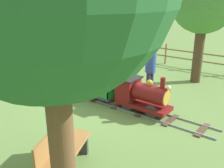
# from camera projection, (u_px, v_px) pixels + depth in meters

# --- Properties ---
(ground_plane) EXTENTS (60.00, 60.00, 0.00)m
(ground_plane) POSITION_uv_depth(u_px,v_px,m) (104.00, 100.00, 7.14)
(ground_plane) COLOR #608442
(track) EXTENTS (0.68, 6.05, 0.04)m
(track) POSITION_uv_depth(u_px,v_px,m) (109.00, 101.00, 7.02)
(track) COLOR gray
(track) RESTS_ON ground_plane
(locomotive) EXTENTS (0.64, 1.45, 0.99)m
(locomotive) POSITION_uv_depth(u_px,v_px,m) (141.00, 94.00, 6.26)
(locomotive) COLOR maroon
(locomotive) RESTS_ON ground_plane
(passenger_car) EXTENTS (0.74, 2.35, 0.97)m
(passenger_car) POSITION_uv_depth(u_px,v_px,m) (85.00, 81.00, 7.42)
(passenger_car) COLOR #3F3F3F
(passenger_car) RESTS_ON ground_plane
(conductor_person) EXTENTS (0.30, 0.30, 1.62)m
(conductor_person) POSITION_uv_depth(u_px,v_px,m) (151.00, 67.00, 6.95)
(conductor_person) COLOR #282D47
(conductor_person) RESTS_ON ground_plane
(park_bench) EXTENTS (1.35, 0.89, 0.82)m
(park_bench) POSITION_uv_depth(u_px,v_px,m) (63.00, 150.00, 4.06)
(park_bench) COLOR olive
(park_bench) RESTS_ON ground_plane
(oak_tree_near) EXTENTS (2.11, 2.11, 3.77)m
(oak_tree_near) POSITION_uv_depth(u_px,v_px,m) (204.00, 1.00, 7.83)
(oak_tree_near) COLOR #4C3823
(oak_tree_near) RESTS_ON ground_plane
(fence_section) EXTENTS (0.08, 7.13, 0.90)m
(fence_section) POSITION_uv_depth(u_px,v_px,m) (181.00, 55.00, 10.49)
(fence_section) COLOR #93754C
(fence_section) RESTS_ON ground_plane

